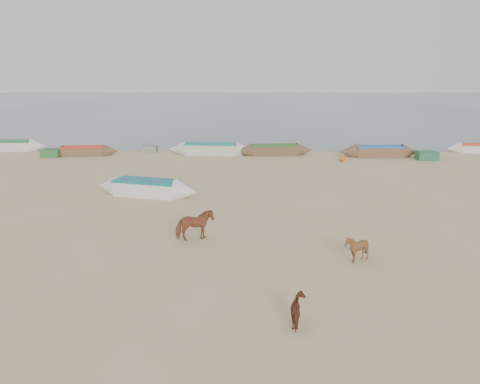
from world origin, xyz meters
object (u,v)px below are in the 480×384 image
near_canoe (146,188)px  calf_front (357,249)px  calf_right (300,311)px  cow_adult (195,225)px

near_canoe → calf_front: bearing=-29.4°
calf_right → calf_front: bearing=-50.6°
calf_front → near_canoe: calf_front is taller
cow_adult → near_canoe: cow_adult is taller
calf_right → near_canoe: size_ratio=0.14×
cow_adult → calf_front: (5.95, -2.10, -0.12)m
cow_adult → calf_right: size_ratio=1.85×
calf_front → calf_right: size_ratio=1.25×
cow_adult → calf_front: size_ratio=1.48×
cow_adult → calf_right: (3.51, -6.39, -0.22)m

